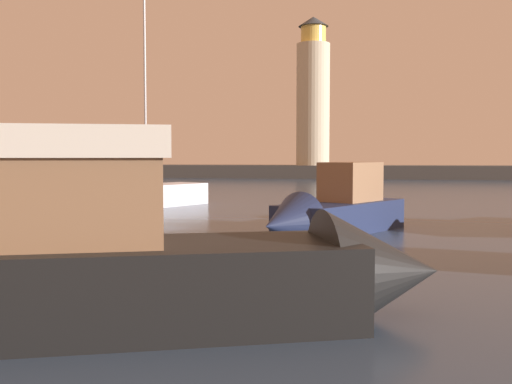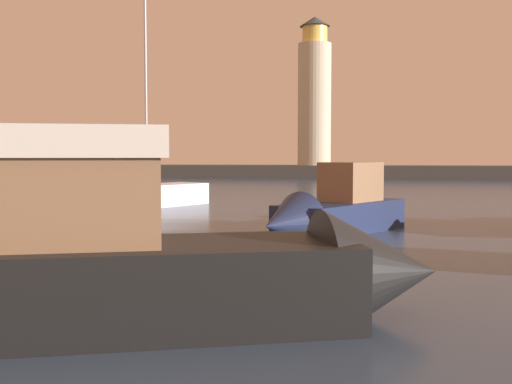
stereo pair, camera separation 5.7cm
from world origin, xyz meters
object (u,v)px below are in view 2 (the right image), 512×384
(motorboat_5, at_px, (199,264))
(sailboat_moored, at_px, (134,196))
(motorboat_3, at_px, (329,212))
(lighthouse, at_px, (314,95))

(motorboat_5, height_order, sailboat_moored, sailboat_moored)
(motorboat_3, distance_m, motorboat_5, 11.08)
(lighthouse, relative_size, sailboat_moored, 1.59)
(lighthouse, bearing_deg, motorboat_5, -86.59)
(motorboat_5, bearing_deg, sailboat_moored, 114.89)
(lighthouse, height_order, motorboat_3, lighthouse)
(lighthouse, xyz_separation_m, motorboat_5, (3.69, -61.86, -8.83))
(motorboat_3, xyz_separation_m, motorboat_5, (-1.28, -11.01, 0.19))
(motorboat_5, relative_size, sailboat_moored, 0.75)
(motorboat_3, relative_size, sailboat_moored, 0.64)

